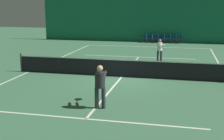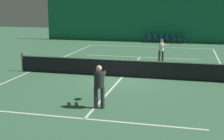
{
  "view_description": "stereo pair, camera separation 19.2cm",
  "coord_description": "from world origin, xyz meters",
  "px_view_note": "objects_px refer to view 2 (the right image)",
  "views": [
    {
      "loc": [
        3.14,
        -16.1,
        3.94
      ],
      "look_at": [
        0.07,
        -2.71,
        0.95
      ],
      "focal_mm": 50.0,
      "sensor_mm": 36.0,
      "label": 1
    },
    {
      "loc": [
        3.33,
        -16.06,
        3.94
      ],
      "look_at": [
        0.07,
        -2.71,
        0.95
      ],
      "focal_mm": 50.0,
      "sensor_mm": 36.0,
      "label": 2
    }
  ],
  "objects_px": {
    "courtside_chair_6": "(184,39)",
    "courtside_chair_2": "(160,38)",
    "courtside_chair_0": "(148,38)",
    "courtside_chair_4": "(172,38)",
    "courtside_chair_5": "(178,38)",
    "player_near": "(99,83)",
    "courtside_chair_1": "(154,38)",
    "courtside_chair_3": "(166,38)",
    "tennis_net": "(123,68)",
    "player_far": "(162,49)"
  },
  "relations": [
    {
      "from": "courtside_chair_6",
      "to": "courtside_chair_2",
      "type": "bearing_deg",
      "value": -90.0
    },
    {
      "from": "courtside_chair_0",
      "to": "courtside_chair_4",
      "type": "relative_size",
      "value": 1.0
    },
    {
      "from": "courtside_chair_5",
      "to": "courtside_chair_6",
      "type": "height_order",
      "value": "same"
    },
    {
      "from": "player_near",
      "to": "courtside_chair_2",
      "type": "height_order",
      "value": "player_near"
    },
    {
      "from": "courtside_chair_6",
      "to": "player_near",
      "type": "bearing_deg",
      "value": -7.82
    },
    {
      "from": "courtside_chair_6",
      "to": "courtside_chair_1",
      "type": "bearing_deg",
      "value": -90.0
    },
    {
      "from": "courtside_chair_2",
      "to": "courtside_chair_5",
      "type": "relative_size",
      "value": 1.0
    },
    {
      "from": "courtside_chair_0",
      "to": "courtside_chair_5",
      "type": "relative_size",
      "value": 1.0
    },
    {
      "from": "courtside_chair_1",
      "to": "courtside_chair_2",
      "type": "relative_size",
      "value": 1.0
    },
    {
      "from": "courtside_chair_3",
      "to": "courtside_chair_6",
      "type": "distance_m",
      "value": 1.76
    },
    {
      "from": "tennis_net",
      "to": "player_near",
      "type": "relative_size",
      "value": 7.2
    },
    {
      "from": "courtside_chair_6",
      "to": "courtside_chair_5",
      "type": "bearing_deg",
      "value": -90.0
    },
    {
      "from": "courtside_chair_0",
      "to": "courtside_chair_6",
      "type": "bearing_deg",
      "value": 90.0
    },
    {
      "from": "courtside_chair_1",
      "to": "courtside_chair_4",
      "type": "bearing_deg",
      "value": 90.0
    },
    {
      "from": "tennis_net",
      "to": "courtside_chair_3",
      "type": "distance_m",
      "value": 15.08
    },
    {
      "from": "courtside_chair_1",
      "to": "courtside_chair_3",
      "type": "xyz_separation_m",
      "value": [
        1.17,
        0.0,
        0.0
      ]
    },
    {
      "from": "tennis_net",
      "to": "courtside_chair_6",
      "type": "height_order",
      "value": "tennis_net"
    },
    {
      "from": "tennis_net",
      "to": "courtside_chair_5",
      "type": "distance_m",
      "value": 15.22
    },
    {
      "from": "tennis_net",
      "to": "player_far",
      "type": "distance_m",
      "value": 5.27
    },
    {
      "from": "courtside_chair_0",
      "to": "courtside_chair_6",
      "type": "distance_m",
      "value": 3.52
    },
    {
      "from": "tennis_net",
      "to": "courtside_chair_0",
      "type": "xyz_separation_m",
      "value": [
        -0.56,
        15.03,
        -0.03
      ]
    },
    {
      "from": "tennis_net",
      "to": "courtside_chair_1",
      "type": "distance_m",
      "value": 15.03
    },
    {
      "from": "player_near",
      "to": "courtside_chair_6",
      "type": "height_order",
      "value": "player_near"
    },
    {
      "from": "player_far",
      "to": "courtside_chair_2",
      "type": "distance_m",
      "value": 10.1
    },
    {
      "from": "player_far",
      "to": "courtside_chair_1",
      "type": "xyz_separation_m",
      "value": [
        -1.62,
        10.04,
        -0.4
      ]
    },
    {
      "from": "courtside_chair_2",
      "to": "courtside_chair_6",
      "type": "height_order",
      "value": "same"
    },
    {
      "from": "courtside_chair_1",
      "to": "courtside_chair_4",
      "type": "distance_m",
      "value": 1.76
    },
    {
      "from": "tennis_net",
      "to": "courtside_chair_5",
      "type": "height_order",
      "value": "tennis_net"
    },
    {
      "from": "courtside_chair_2",
      "to": "courtside_chair_4",
      "type": "xyz_separation_m",
      "value": [
        1.17,
        0.0,
        0.0
      ]
    },
    {
      "from": "player_near",
      "to": "courtside_chair_5",
      "type": "xyz_separation_m",
      "value": [
        2.19,
        20.2,
        -0.49
      ]
    },
    {
      "from": "courtside_chair_2",
      "to": "courtside_chair_4",
      "type": "relative_size",
      "value": 1.0
    },
    {
      "from": "player_near",
      "to": "courtside_chair_0",
      "type": "xyz_separation_m",
      "value": [
        -0.74,
        20.2,
        -0.49
      ]
    },
    {
      "from": "courtside_chair_1",
      "to": "courtside_chair_3",
      "type": "height_order",
      "value": "same"
    },
    {
      "from": "player_far",
      "to": "courtside_chair_3",
      "type": "distance_m",
      "value": 10.06
    },
    {
      "from": "courtside_chair_1",
      "to": "courtside_chair_5",
      "type": "height_order",
      "value": "same"
    },
    {
      "from": "courtside_chair_2",
      "to": "courtside_chair_3",
      "type": "distance_m",
      "value": 0.59
    },
    {
      "from": "courtside_chair_3",
      "to": "courtside_chair_4",
      "type": "xyz_separation_m",
      "value": [
        0.59,
        0.0,
        0.0
      ]
    },
    {
      "from": "courtside_chair_1",
      "to": "courtside_chair_2",
      "type": "xyz_separation_m",
      "value": [
        0.59,
        0.0,
        0.0
      ]
    },
    {
      "from": "player_far",
      "to": "courtside_chair_5",
      "type": "height_order",
      "value": "player_far"
    },
    {
      "from": "courtside_chair_2",
      "to": "courtside_chair_3",
      "type": "xyz_separation_m",
      "value": [
        0.59,
        0.0,
        0.0
      ]
    },
    {
      "from": "player_near",
      "to": "courtside_chair_0",
      "type": "bearing_deg",
      "value": -6.57
    },
    {
      "from": "courtside_chair_5",
      "to": "courtside_chair_0",
      "type": "bearing_deg",
      "value": -90.0
    },
    {
      "from": "courtside_chair_5",
      "to": "player_far",
      "type": "bearing_deg",
      "value": -4.14
    },
    {
      "from": "player_near",
      "to": "courtside_chair_4",
      "type": "xyz_separation_m",
      "value": [
        1.6,
        20.2,
        -0.49
      ]
    },
    {
      "from": "tennis_net",
      "to": "courtside_chair_2",
      "type": "relative_size",
      "value": 14.29
    },
    {
      "from": "courtside_chair_2",
      "to": "courtside_chair_5",
      "type": "bearing_deg",
      "value": 90.0
    },
    {
      "from": "tennis_net",
      "to": "courtside_chair_5",
      "type": "xyz_separation_m",
      "value": [
        2.37,
        15.03,
        -0.03
      ]
    },
    {
      "from": "courtside_chair_1",
      "to": "courtside_chair_3",
      "type": "relative_size",
      "value": 1.0
    },
    {
      "from": "player_near",
      "to": "courtside_chair_2",
      "type": "distance_m",
      "value": 20.21
    },
    {
      "from": "courtside_chair_0",
      "to": "courtside_chair_3",
      "type": "bearing_deg",
      "value": 90.0
    }
  ]
}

